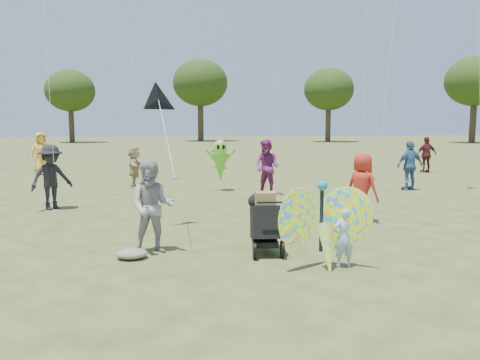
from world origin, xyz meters
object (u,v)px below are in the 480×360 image
(jogging_stroller, at_px, (264,218))
(crowd_a, at_px, (362,188))
(crowd_j, at_px, (218,153))
(alien_kite, at_px, (220,162))
(crowd_d, at_px, (134,167))
(crowd_h, at_px, (426,155))
(butterfly_kite, at_px, (324,227))
(crowd_e, at_px, (267,167))
(crowd_g, at_px, (41,153))
(crowd_c, at_px, (410,165))
(adult_man, at_px, (152,207))
(crowd_b, at_px, (51,177))
(child_girl, at_px, (344,237))

(jogging_stroller, bearing_deg, crowd_a, 44.26)
(crowd_j, bearing_deg, crowd_a, -2.18)
(alien_kite, bearing_deg, crowd_a, -64.15)
(crowd_d, bearing_deg, crowd_h, -72.31)
(crowd_a, bearing_deg, butterfly_kite, 115.54)
(crowd_d, height_order, crowd_e, crowd_e)
(crowd_g, height_order, jogging_stroller, crowd_g)
(crowd_h, distance_m, crowd_j, 10.07)
(crowd_d, height_order, alien_kite, alien_kite)
(crowd_e, height_order, jogging_stroller, crowd_e)
(crowd_c, relative_size, crowd_j, 1.12)
(jogging_stroller, bearing_deg, adult_man, 177.81)
(crowd_j, distance_m, alien_kite, 8.23)
(crowd_c, height_order, butterfly_kite, crowd_c)
(jogging_stroller, relative_size, alien_kite, 0.63)
(butterfly_kite, bearing_deg, crowd_g, 118.45)
(crowd_e, distance_m, jogging_stroller, 6.84)
(crowd_a, bearing_deg, crowd_b, 36.74)
(adult_man, xyz_separation_m, crowd_j, (2.64, 15.73, -0.06))
(crowd_d, height_order, crowd_j, crowd_j)
(crowd_e, height_order, crowd_g, crowd_g)
(crowd_g, distance_m, crowd_h, 17.66)
(crowd_a, height_order, butterfly_kite, crowd_a)
(crowd_b, relative_size, crowd_g, 0.90)
(crowd_g, bearing_deg, adult_man, -90.33)
(child_girl, relative_size, crowd_b, 0.55)
(adult_man, distance_m, crowd_g, 14.84)
(crowd_g, bearing_deg, crowd_d, -70.09)
(crowd_b, bearing_deg, crowd_h, -12.02)
(crowd_d, height_order, jogging_stroller, crowd_d)
(crowd_h, bearing_deg, crowd_a, 53.32)
(child_girl, bearing_deg, crowd_a, -123.84)
(crowd_a, bearing_deg, adult_man, 79.33)
(alien_kite, bearing_deg, crowd_c, -6.51)
(crowd_d, xyz_separation_m, crowd_h, (13.10, 3.41, 0.09))
(child_girl, distance_m, crowd_b, 8.33)
(crowd_h, distance_m, alien_kite, 11.17)
(adult_man, distance_m, crowd_h, 17.17)
(jogging_stroller, bearing_deg, crowd_c, 52.81)
(crowd_j, distance_m, butterfly_kite, 17.06)
(crowd_a, height_order, crowd_b, crowd_b)
(alien_kite, bearing_deg, adult_man, -104.42)
(crowd_j, xyz_separation_m, alien_kite, (-0.70, -8.20, 0.21))
(crowd_d, bearing_deg, crowd_a, -137.35)
(crowd_d, bearing_deg, crowd_b, 159.52)
(adult_man, height_order, jogging_stroller, adult_man)
(crowd_d, bearing_deg, jogging_stroller, -158.77)
(crowd_c, bearing_deg, crowd_b, 0.39)
(crowd_j, bearing_deg, crowd_e, -6.23)
(crowd_c, height_order, crowd_h, crowd_c)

